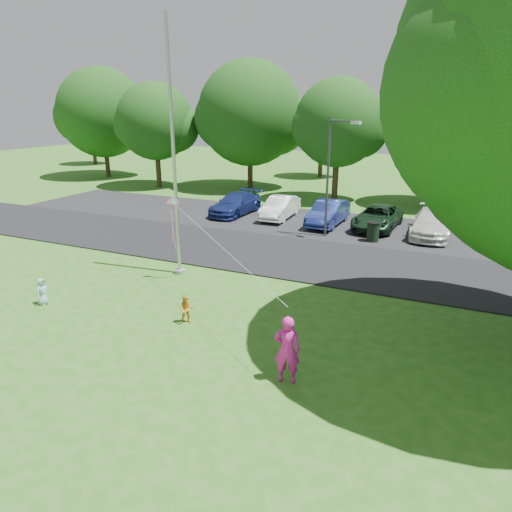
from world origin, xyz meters
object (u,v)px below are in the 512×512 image
at_px(trash_can, 373,232).
at_px(woman, 287,349).
at_px(street_lamp, 332,168).
at_px(flagpole, 175,175).
at_px(child_yellow, 187,310).
at_px(kite, 176,216).
at_px(child_blue, 42,291).

height_order(trash_can, woman, woman).
height_order(street_lamp, woman, street_lamp).
bearing_deg(flagpole, child_yellow, -54.08).
distance_m(flagpole, trash_can, 10.99).
distance_m(trash_can, kite, 10.99).
bearing_deg(kite, trash_can, 22.74).
xyz_separation_m(trash_can, kite, (-5.96, -8.97, 2.20)).
relative_size(woman, kite, 0.27).
xyz_separation_m(street_lamp, child_yellow, (-1.46, -11.82, -3.25)).
bearing_deg(child_yellow, flagpole, 96.56).
relative_size(flagpole, child_yellow, 10.36).
relative_size(flagpole, child_blue, 10.16).
xyz_separation_m(child_yellow, kite, (-2.18, 2.92, 2.25)).
bearing_deg(child_blue, child_yellow, -84.63).
bearing_deg(street_lamp, child_yellow, -79.94).
bearing_deg(child_yellow, street_lamp, 53.58).
bearing_deg(kite, woman, -70.28).
relative_size(flagpole, kite, 1.47).
xyz_separation_m(flagpole, child_yellow, (2.82, -3.89, -3.68)).
bearing_deg(trash_can, street_lamp, -178.19).
bearing_deg(flagpole, street_lamp, 61.61).
height_order(child_blue, kite, kite).
bearing_deg(child_blue, flagpole, -32.68).
relative_size(flagpole, woman, 5.44).
bearing_deg(child_blue, woman, -98.83).
height_order(child_yellow, child_blue, child_blue).
bearing_deg(street_lamp, child_blue, -101.65).
bearing_deg(flagpole, trash_can, 50.49).
height_order(flagpole, street_lamp, flagpole).
xyz_separation_m(trash_can, child_yellow, (-3.78, -11.89, -0.05)).
relative_size(woman, child_yellow, 1.90).
height_order(flagpole, child_blue, flagpole).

